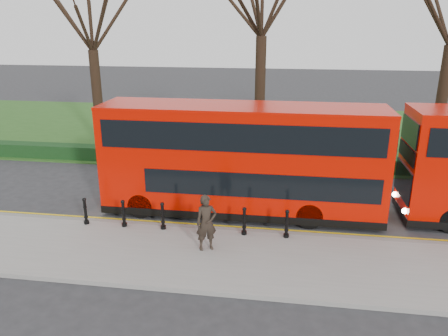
# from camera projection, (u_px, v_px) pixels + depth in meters

# --- Properties ---
(ground) EXTENTS (120.00, 120.00, 0.00)m
(ground) POSITION_uv_depth(u_px,v_px,m) (190.00, 218.00, 17.31)
(ground) COLOR #28282B
(ground) RESTS_ON ground
(pavement) EXTENTS (60.00, 4.00, 0.15)m
(pavement) POSITION_uv_depth(u_px,v_px,m) (170.00, 254.00, 14.47)
(pavement) COLOR gray
(pavement) RESTS_ON ground
(kerb) EXTENTS (60.00, 0.25, 0.16)m
(kerb) POSITION_uv_depth(u_px,v_px,m) (184.00, 228.00, 16.35)
(kerb) COLOR slate
(kerb) RESTS_ON ground
(grass_verge) EXTENTS (60.00, 18.00, 0.06)m
(grass_verge) POSITION_uv_depth(u_px,v_px,m) (236.00, 130.00, 31.37)
(grass_verge) COLOR #264E1A
(grass_verge) RESTS_ON ground
(hedge) EXTENTS (60.00, 0.90, 0.80)m
(hedge) POSITION_uv_depth(u_px,v_px,m) (217.00, 158.00, 23.56)
(hedge) COLOR black
(hedge) RESTS_ON ground
(yellow_line_outer) EXTENTS (60.00, 0.10, 0.01)m
(yellow_line_outer) POSITION_uv_depth(u_px,v_px,m) (186.00, 226.00, 16.65)
(yellow_line_outer) COLOR yellow
(yellow_line_outer) RESTS_ON ground
(yellow_line_inner) EXTENTS (60.00, 0.10, 0.01)m
(yellow_line_inner) POSITION_uv_depth(u_px,v_px,m) (187.00, 223.00, 16.84)
(yellow_line_inner) COLOR yellow
(yellow_line_inner) RESTS_ON ground
(tree_left) EXTENTS (6.78, 6.78, 10.59)m
(tree_left) POSITION_uv_depth(u_px,v_px,m) (90.00, 17.00, 25.37)
(tree_left) COLOR black
(tree_left) RESTS_ON ground
(bollard_row) EXTENTS (7.64, 0.15, 1.00)m
(bollard_row) POSITION_uv_depth(u_px,v_px,m) (183.00, 218.00, 15.83)
(bollard_row) COLOR black
(bollard_row) RESTS_ON pavement
(bus_lead) EXTENTS (11.01, 2.53, 4.38)m
(bus_lead) POSITION_uv_depth(u_px,v_px,m) (242.00, 160.00, 17.20)
(bus_lead) COLOR #C40C00
(bus_lead) RESTS_ON ground
(pedestrian) EXTENTS (0.82, 0.70, 1.92)m
(pedestrian) POSITION_uv_depth(u_px,v_px,m) (206.00, 223.00, 14.37)
(pedestrian) COLOR black
(pedestrian) RESTS_ON pavement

